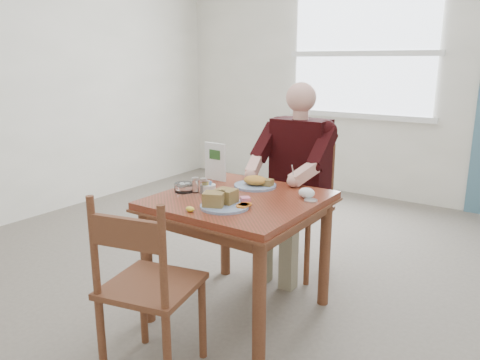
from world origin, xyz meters
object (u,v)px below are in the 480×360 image
Objects in this scene: chair_far at (300,207)px; diner at (296,165)px; table at (239,215)px; near_plate at (223,201)px; far_plate at (256,183)px; chair_near at (146,287)px.

chair_far is 0.34m from diner.
near_plate reaches higher than table.
near_plate is at bearing -80.41° from far_plate.
chair_near is at bearing -96.63° from near_plate.
diner is at bearing 89.15° from chair_near.
table is 0.66× the size of diner.
far_plate is (-0.04, -0.46, -0.03)m from diner.
chair_near is 1.49m from diner.
chair_near is 0.62m from near_plate.
chair_near is at bearing -91.66° from table.
far_plate is (-0.04, -0.55, 0.30)m from chair_far.
chair_near is at bearing -89.17° from far_plate.
near_plate is at bearing -87.45° from diner.
chair_far is 2.87× the size of near_plate.
diner is 4.18× the size of near_plate.
table is at bearing 100.97° from near_plate.
diner is at bearing -89.99° from chair_far.
near_plate is (0.04, -0.92, -0.03)m from diner.
chair_far reaches higher than near_plate.
diner is (0.00, -0.09, 0.33)m from chair_far.
chair_far is at bearing 90.00° from table.
near_plate is (0.04, -0.21, 0.14)m from table.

